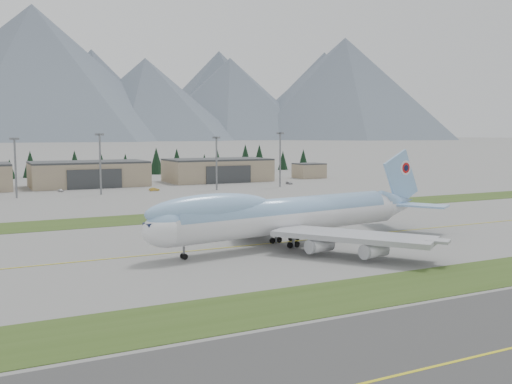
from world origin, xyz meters
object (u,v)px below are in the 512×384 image
service_vehicle_b (154,191)px  hangar_right (218,170)px  service_vehicle_a (61,192)px  service_vehicle_c (289,184)px  hangar_center (89,174)px  boeing_747_freighter (287,214)px

service_vehicle_b → hangar_right: bearing=-54.1°
service_vehicle_a → service_vehicle_c: size_ratio=0.86×
hangar_center → service_vehicle_b: hangar_center is taller
hangar_center → service_vehicle_a: bearing=-126.2°
boeing_747_freighter → service_vehicle_c: bearing=51.8°
hangar_right → service_vehicle_b: hangar_right is taller
boeing_747_freighter → service_vehicle_a: (-26.13, 132.90, -6.20)m
boeing_747_freighter → hangar_center: boeing_747_freighter is taller
boeing_747_freighter → service_vehicle_c: boeing_747_freighter is taller
service_vehicle_b → boeing_747_freighter: bearing=173.4°
boeing_747_freighter → service_vehicle_b: size_ratio=17.59×
hangar_right → service_vehicle_c: bearing=-53.3°
service_vehicle_b → service_vehicle_c: (63.07, 3.18, 0.00)m
boeing_747_freighter → hangar_center: 153.11m
boeing_747_freighter → hangar_right: boeing_747_freighter is taller
service_vehicle_a → service_vehicle_c: (96.66, -10.03, 0.00)m
boeing_747_freighter → hangar_right: (48.30, 152.66, -0.81)m
hangar_right → service_vehicle_b: size_ratio=11.78×
hangar_right → service_vehicle_c: (22.22, -29.79, -5.39)m
service_vehicle_c → hangar_center: bearing=153.8°
hangar_right → service_vehicle_b: bearing=-141.1°
boeing_747_freighter → service_vehicle_b: (7.46, 119.69, -6.20)m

